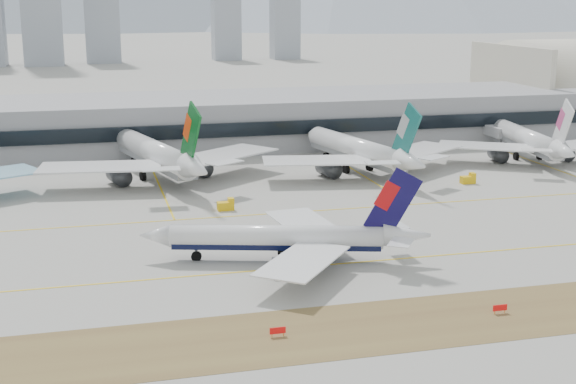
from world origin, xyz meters
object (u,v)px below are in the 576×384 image
object	(u,v)px
widebody_eva	(158,156)
widebody_china_air	(530,142)
widebody_cathay	(360,151)
terminal	(220,121)
taxiing_airliner	(287,239)

from	to	relation	value
widebody_eva	widebody_china_air	size ratio (longest dim) A/B	1.10
widebody_cathay	widebody_china_air	distance (m)	51.77
widebody_eva	widebody_cathay	distance (m)	51.93
widebody_cathay	terminal	distance (m)	57.58
taxiing_airliner	terminal	distance (m)	116.49
taxiing_airliner	widebody_china_air	xyz separation A→B (m)	(88.08, 69.83, 1.26)
widebody_eva	widebody_cathay	xyz separation A→B (m)	(51.71, -4.76, -0.38)
taxiing_airliner	widebody_eva	world-z (taller)	widebody_eva
taxiing_airliner	widebody_cathay	size ratio (longest dim) A/B	0.85
taxiing_airliner	widebody_eva	xyz separation A→B (m)	(-15.26, 70.85, 1.90)
widebody_cathay	terminal	bearing A→B (deg)	17.54
widebody_cathay	taxiing_airliner	bearing A→B (deg)	139.12
taxiing_airliner	widebody_eva	distance (m)	72.50
widebody_china_air	terminal	size ratio (longest dim) A/B	0.20
widebody_china_air	widebody_eva	bearing A→B (deg)	97.71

